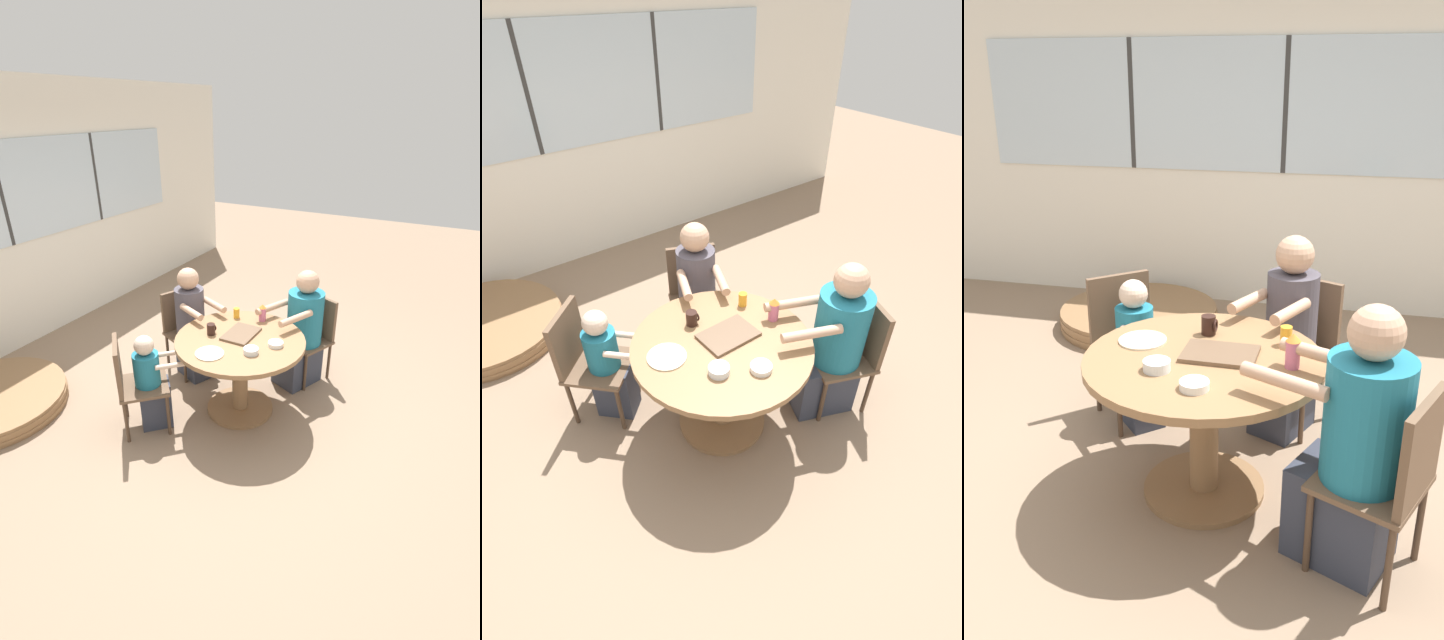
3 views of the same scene
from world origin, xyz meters
TOP-DOWN VIEW (x-y plane):
  - ground_plane at (0.00, 0.00)m, footprint 16.00×16.00m
  - wall_back_with_windows at (0.00, 2.78)m, footprint 8.40×0.08m
  - dining_table at (0.00, 0.00)m, footprint 1.11×1.11m
  - chair_for_woman_green_shirt at (0.85, -0.37)m, footprint 0.53×0.53m
  - chair_for_man_blue_shirt at (0.38, 0.85)m, footprint 0.53×0.53m
  - chair_for_toddler at (-0.64, 0.67)m, footprint 0.57×0.57m
  - person_woman_green_shirt at (0.70, -0.30)m, footprint 0.70×0.55m
  - person_man_blue_shirt at (0.31, 0.70)m, footprint 0.47×0.58m
  - person_toddler at (-0.53, 0.56)m, footprint 0.42×0.43m
  - food_tray_dark at (0.07, 0.03)m, footprint 0.34×0.24m
  - coffee_mug at (-0.04, 0.26)m, footprint 0.08×0.07m
  - sippy_cup at (0.40, -0.02)m, footprint 0.07×0.07m
  - juice_glass at (0.35, 0.22)m, footprint 0.06×0.06m
  - bowl_white_shallow at (0.04, -0.31)m, footprint 0.13×0.13m
  - bowl_cereal at (-0.17, -0.19)m, footprint 0.12×0.12m
  - plate_tortillas at (-0.33, 0.10)m, footprint 0.23×0.23m
  - folded_table_stack at (-1.04, 2.02)m, footprint 1.29×1.29m

SIDE VIEW (x-z plane):
  - ground_plane at x=0.00m, z-range 0.00..0.00m
  - folded_table_stack at x=-1.04m, z-range 0.00..0.15m
  - person_toddler at x=-0.53m, z-range -0.03..0.84m
  - chair_for_woman_green_shirt at x=0.85m, z-range 0.08..0.93m
  - chair_for_man_blue_shirt at x=0.38m, z-range 0.08..0.93m
  - chair_for_toddler at x=-0.64m, z-range 0.08..0.93m
  - person_woman_green_shirt at x=0.70m, z-range -0.06..1.10m
  - person_man_blue_shirt at x=0.31m, z-range -0.05..1.10m
  - dining_table at x=0.00m, z-range 0.18..0.91m
  - plate_tortillas at x=-0.33m, z-range 0.73..0.74m
  - food_tray_dark at x=0.07m, z-range 0.73..0.75m
  - bowl_white_shallow at x=0.04m, z-range 0.73..0.77m
  - bowl_cereal at x=-0.17m, z-range 0.73..0.78m
  - juice_glass at x=0.35m, z-range 0.73..0.83m
  - coffee_mug at x=-0.04m, z-range 0.73..0.83m
  - sippy_cup at x=0.40m, z-range 0.74..0.90m
  - wall_back_with_windows at x=0.00m, z-range 0.02..2.82m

